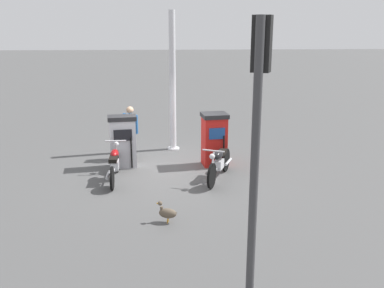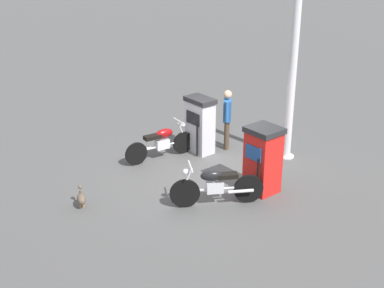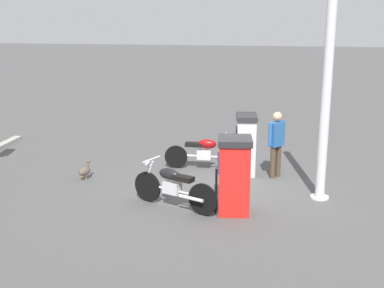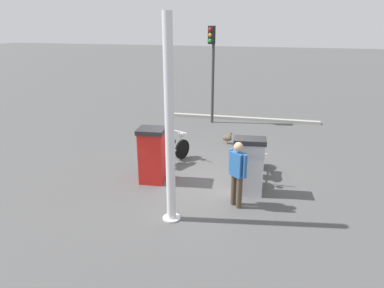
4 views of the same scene
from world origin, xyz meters
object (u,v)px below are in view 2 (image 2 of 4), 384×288
fuel_pump_near (200,125)px  canopy_support_pole (292,78)px  motorcycle_far_pump (216,185)px  attendant_person (227,116)px  wandering_duck (81,198)px  fuel_pump_far (263,159)px  motorcycle_near_pump (161,142)px

fuel_pump_near → canopy_support_pole: (-1.74, 1.46, 1.36)m
motorcycle_far_pump → attendant_person: size_ratio=1.17×
attendant_person → wandering_duck: size_ratio=3.49×
canopy_support_pole → fuel_pump_far: bearing=33.6°
motorcycle_near_pump → motorcycle_far_pump: 2.75m
canopy_support_pole → motorcycle_far_pump: bearing=21.1°
fuel_pump_far → motorcycle_near_pump: 2.97m
fuel_pump_far → attendant_person: size_ratio=0.95×
fuel_pump_near → motorcycle_near_pump: fuel_pump_near is taller
fuel_pump_far → canopy_support_pole: 2.48m
fuel_pump_far → motorcycle_near_pump: bearing=-68.6°
fuel_pump_near → motorcycle_near_pump: bearing=-7.0°
motorcycle_far_pump → fuel_pump_far: bearing=179.7°
fuel_pump_near → wandering_duck: bearing=18.3°
motorcycle_far_pump → wandering_duck: size_ratio=4.09×
fuel_pump_near → motorcycle_far_pump: (1.24, 2.61, -0.29)m
wandering_duck → motorcycle_near_pump: bearing=-152.8°
fuel_pump_near → attendant_person: 0.78m
fuel_pump_far → wandering_duck: (3.73, -1.38, -0.56)m
motorcycle_near_pump → wandering_duck: bearing=27.2°
fuel_pump_near → fuel_pump_far: 2.62m
fuel_pump_far → wandering_duck: size_ratio=3.31×
motorcycle_near_pump → wandering_duck: 3.00m
motorcycle_near_pump → attendant_person: size_ratio=1.22×
wandering_duck → canopy_support_pole: canopy_support_pole is taller
fuel_pump_near → wandering_duck: (3.73, 1.23, -0.54)m
motorcycle_near_pump → canopy_support_pole: bearing=150.5°
fuel_pump_far → attendant_person: bearing=-106.9°
motorcycle_near_pump → motorcycle_far_pump: size_ratio=1.04×
fuel_pump_near → attendant_person: (-0.74, 0.17, 0.17)m
fuel_pump_near → attendant_person: bearing=167.2°
fuel_pump_near → fuel_pump_far: fuel_pump_far is taller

